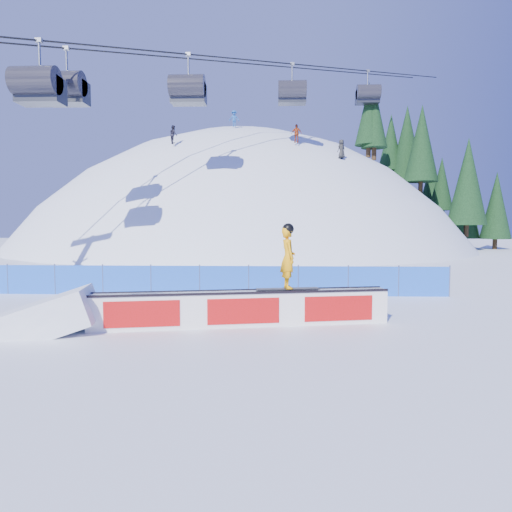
{
  "coord_description": "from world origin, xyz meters",
  "views": [
    {
      "loc": [
        4.06,
        -13.8,
        2.89
      ],
      "look_at": [
        3.46,
        0.63,
        1.88
      ],
      "focal_mm": 32.0,
      "sensor_mm": 36.0,
      "label": 1
    }
  ],
  "objects": [
    {
      "name": "ground",
      "position": [
        0.0,
        0.0,
        0.0
      ],
      "size": [
        160.0,
        160.0,
        0.0
      ],
      "primitive_type": "plane",
      "color": "white",
      "rests_on": "ground"
    },
    {
      "name": "snow_hill",
      "position": [
        0.0,
        42.0,
        -18.0
      ],
      "size": [
        64.0,
        64.0,
        64.0
      ],
      "color": "silver",
      "rests_on": "ground"
    },
    {
      "name": "treeline",
      "position": [
        22.64,
        41.3,
        9.82
      ],
      "size": [
        20.96,
        11.05,
        21.29
      ],
      "color": "#302013",
      "rests_on": "ground"
    },
    {
      "name": "safety_fence",
      "position": [
        0.0,
        4.5,
        0.6
      ],
      "size": [
        22.05,
        0.05,
        1.3
      ],
      "color": "blue",
      "rests_on": "ground"
    },
    {
      "name": "chairlift",
      "position": [
        4.74,
        27.49,
        16.89
      ],
      "size": [
        40.8,
        41.7,
        22.0
      ],
      "color": "gray",
      "rests_on": "ground"
    },
    {
      "name": "rail_box",
      "position": [
        3.14,
        -1.05,
        0.5
      ],
      "size": [
        8.42,
        2.19,
        1.02
      ],
      "rotation": [
        0.0,
        0.0,
        0.19
      ],
      "color": "white",
      "rests_on": "ground"
    },
    {
      "name": "snow_ramp",
      "position": [
        -2.05,
        -2.05,
        0.0
      ],
      "size": [
        2.96,
        2.16,
        1.68
      ],
      "primitive_type": null,
      "rotation": [
        0.0,
        -0.31,
        0.19
      ],
      "color": "white",
      "rests_on": "ground"
    },
    {
      "name": "snowboarder",
      "position": [
        4.43,
        -0.79,
        1.95
      ],
      "size": [
        1.85,
        0.72,
        1.9
      ],
      "rotation": [
        0.0,
        0.0,
        1.81
      ],
      "color": "black",
      "rests_on": "rail_box"
    },
    {
      "name": "distant_skiers",
      "position": [
        1.96,
        29.67,
        11.58
      ],
      "size": [
        15.99,
        6.87,
        5.77
      ],
      "color": "black",
      "rests_on": "ground"
    }
  ]
}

